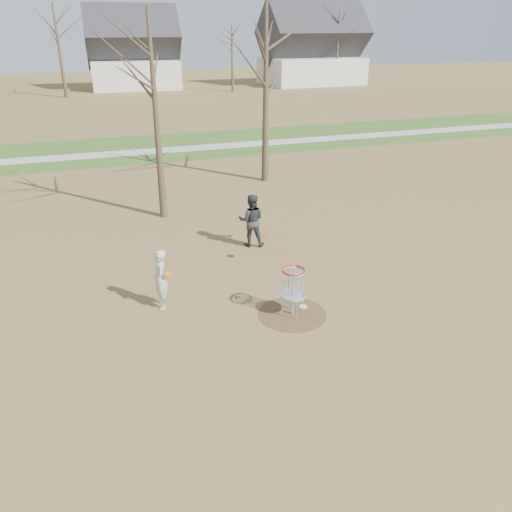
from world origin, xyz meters
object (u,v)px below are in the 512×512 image
(player_standing, at_px, (160,279))
(player_throwing, at_px, (251,220))
(disc_golf_basket, at_px, (293,283))
(disc_grounded, at_px, (303,307))

(player_standing, bearing_deg, player_throwing, 136.53)
(player_standing, height_order, disc_golf_basket, player_standing)
(player_standing, bearing_deg, disc_golf_basket, 69.83)
(player_throwing, distance_m, disc_golf_basket, 4.68)
(player_throwing, bearing_deg, player_standing, 60.24)
(player_standing, distance_m, disc_golf_basket, 3.49)
(player_throwing, distance_m, disc_grounded, 4.51)
(player_standing, xyz_separation_m, disc_golf_basket, (3.17, -1.47, 0.09))
(disc_grounded, distance_m, disc_golf_basket, 1.01)
(disc_grounded, xyz_separation_m, disc_golf_basket, (-0.41, -0.23, 0.89))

